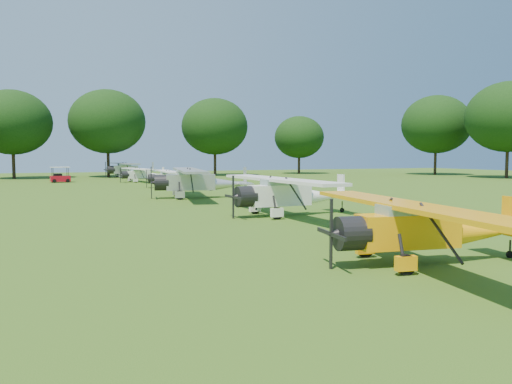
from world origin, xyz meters
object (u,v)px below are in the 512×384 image
Objects in this scene: aircraft_5 at (173,177)px; golf_cart at (60,177)px; aircraft_2 at (422,225)px; aircraft_3 at (288,191)px; aircraft_4 at (198,180)px; aircraft_6 at (142,173)px; aircraft_7 at (129,168)px.

golf_cart is (-10.30, 14.09, -0.44)m from aircraft_5.
aircraft_3 is (1.66, 12.24, 0.12)m from aircraft_2.
aircraft_5 is at bearing 94.81° from aircraft_4.
aircraft_4 reaches higher than aircraft_2.
aircraft_2 is 0.91× the size of aircraft_3.
aircraft_6 is at bearing 90.03° from aircraft_3.
aircraft_5 is 4.00× the size of golf_cart.
aircraft_4 is 37.41m from aircraft_7.
aircraft_7 is (0.70, 62.17, 0.17)m from aircraft_2.
aircraft_2 reaches higher than aircraft_5.
aircraft_3 is at bearing -94.51° from aircraft_7.
golf_cart is at bearing 108.09° from aircraft_2.
aircraft_7 is at bearing 88.97° from aircraft_3.
aircraft_4 is at bearing 94.27° from aircraft_3.
aircraft_6 is 3.96× the size of golf_cart.
aircraft_3 is 1.21× the size of aircraft_5.
aircraft_2 is 49.16m from aircraft_6.
aircraft_5 is (1.40, 37.70, -0.11)m from aircraft_2.
aircraft_6 is (-1.39, 36.92, -0.24)m from aircraft_3.
aircraft_4 is 5.25× the size of golf_cart.
aircraft_3 is at bearing -96.50° from aircraft_6.
aircraft_2 is 12.35m from aircraft_3.
aircraft_4 reaches higher than aircraft_6.
aircraft_4 is at bearing -91.56° from aircraft_5.
aircraft_6 is 9.55m from golf_cart.
golf_cart is (-10.56, 39.55, -0.67)m from aircraft_3.
aircraft_3 is 0.95× the size of aircraft_7.
aircraft_2 is at bearing -99.83° from aircraft_3.
aircraft_6 is at bearing 98.03° from aircraft_2.
aircraft_6 is 13.02m from aircraft_7.
aircraft_4 is 1.33× the size of aircraft_6.
aircraft_4 is (-1.40, 12.52, 0.10)m from aircraft_3.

